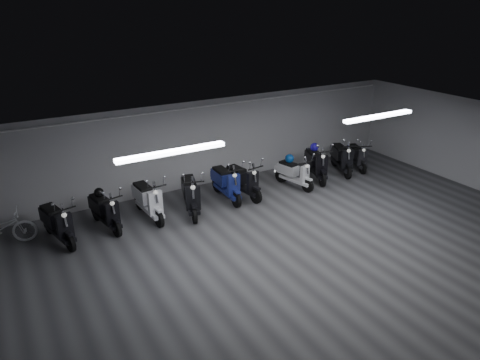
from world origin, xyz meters
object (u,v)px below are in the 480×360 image
scooter_7 (317,159)px  scooter_8 (342,153)px  scooter_4 (226,178)px  scooter_5 (243,175)px  scooter_1 (104,206)px  scooter_3 (190,189)px  helmet_2 (289,159)px  helmet_0 (314,147)px  scooter_0 (56,217)px  scooter_9 (358,152)px  scooter_2 (148,194)px  scooter_6 (295,169)px  helmet_1 (99,193)px

scooter_7 → scooter_8: bearing=21.5°
scooter_4 → scooter_5: bearing=-6.7°
scooter_1 → scooter_5: bearing=-11.7°
scooter_3 → scooter_8: (5.89, 0.26, -0.03)m
scooter_5 → helmet_2: bearing=-7.3°
scooter_7 → helmet_2: size_ratio=6.71×
scooter_4 → helmet_0: size_ratio=6.55×
scooter_0 → scooter_9: scooter_0 is taller
scooter_1 → scooter_7: bearing=-11.3°
scooter_2 → scooter_3: scooter_3 is taller
scooter_1 → helmet_0: size_ratio=6.15×
scooter_6 → helmet_0: bearing=8.9°
scooter_2 → helmet_2: bearing=-5.1°
scooter_3 → scooter_7: 4.72m
scooter_7 → helmet_2: (-1.12, 0.02, 0.20)m
helmet_2 → scooter_6: bearing=-76.9°
scooter_2 → scooter_8: 7.05m
scooter_7 → scooter_8: (1.17, 0.04, -0.01)m
scooter_2 → helmet_0: 5.98m
scooter_8 → helmet_1: scooter_8 is taller
scooter_8 → helmet_1: bearing=-160.5°
scooter_9 → helmet_1: 9.04m
scooter_0 → scooter_2: (2.40, 0.14, 0.03)m
scooter_4 → scooter_7: bearing=0.1°
scooter_1 → scooter_9: 8.98m
scooter_6 → helmet_2: (-0.05, 0.23, 0.30)m
scooter_0 → scooter_3: (3.56, -0.13, 0.05)m
scooter_7 → helmet_0: size_ratio=6.67×
scooter_6 → helmet_2: scooter_6 is taller
helmet_1 → scooter_2: bearing=-11.1°
helmet_0 → scooter_7: bearing=-109.4°
scooter_5 → helmet_2: 1.78m
scooter_4 → scooter_9: size_ratio=1.15×
scooter_2 → scooter_7: scooter_7 is taller
scooter_5 → scooter_7: (2.88, 0.01, 0.03)m
scooter_1 → helmet_0: scooter_1 is taller
scooter_1 → scooter_7: 7.07m
scooter_4 → helmet_1: 3.71m
scooter_2 → scooter_8: size_ratio=1.01×
scooter_5 → helmet_0: (2.97, 0.26, 0.34)m
scooter_6 → scooter_5: bearing=160.5°
scooter_0 → scooter_1: scooter_0 is taller
scooter_4 → helmet_1: size_ratio=7.36×
scooter_5 → helmet_1: 4.26m
scooter_3 → scooter_8: 5.89m
scooter_5 → scooter_8: bearing=-7.4°
helmet_0 → scooter_1: bearing=-178.4°
helmet_1 → helmet_2: 6.01m
scooter_1 → scooter_8: (8.24, -0.01, 0.05)m
helmet_2 → scooter_0: bearing=-179.2°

